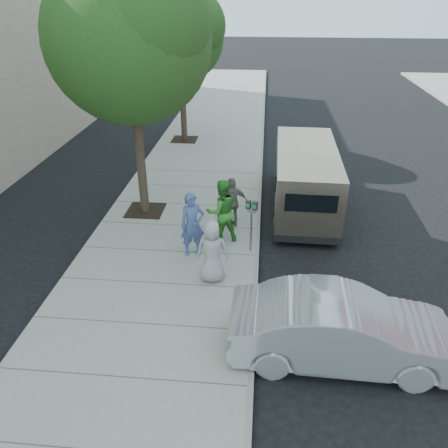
{
  "coord_description": "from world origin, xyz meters",
  "views": [
    {
      "loc": [
        1.47,
        -10.18,
        6.69
      ],
      "look_at": [
        0.53,
        -0.02,
        1.1
      ],
      "focal_mm": 35.0,
      "sensor_mm": 36.0,
      "label": 1
    }
  ],
  "objects": [
    {
      "name": "person_striped_polo",
      "position": [
        0.64,
        1.62,
        0.95
      ],
      "size": [
        1.01,
        0.71,
        1.59
      ],
      "primitive_type": "imported",
      "rotation": [
        0.0,
        0.0,
        3.53
      ],
      "color": "slate",
      "rests_on": "sidewalk"
    },
    {
      "name": "sedan",
      "position": [
        3.2,
        -3.46,
        0.74
      ],
      "size": [
        4.53,
        1.67,
        1.48
      ],
      "primitive_type": "imported",
      "rotation": [
        0.0,
        0.0,
        1.55
      ],
      "color": "#AFB0B6",
      "rests_on": "ground"
    },
    {
      "name": "sidewalk",
      "position": [
        -1.0,
        0.0,
        0.07
      ],
      "size": [
        5.0,
        60.0,
        0.15
      ],
      "primitive_type": "cube",
      "color": "gray",
      "rests_on": "ground"
    },
    {
      "name": "person_green_shirt",
      "position": [
        0.39,
        0.73,
        1.09
      ],
      "size": [
        1.13,
        1.02,
        1.89
      ],
      "primitive_type": "imported",
      "rotation": [
        0.0,
        0.0,
        3.55
      ],
      "color": "#368A2D",
      "rests_on": "sidewalk"
    },
    {
      "name": "curb_face",
      "position": [
        1.44,
        0.0,
        0.07
      ],
      "size": [
        0.12,
        60.0,
        0.16
      ],
      "primitive_type": "cube",
      "color": "gray",
      "rests_on": "ground"
    },
    {
      "name": "van",
      "position": [
        2.91,
        3.36,
        1.11
      ],
      "size": [
        2.01,
        5.7,
        2.1
      ],
      "rotation": [
        0.0,
        0.0,
        -0.02
      ],
      "color": "tan",
      "rests_on": "ground"
    },
    {
      "name": "tree_far",
      "position": [
        -2.25,
        10.0,
        4.88
      ],
      "size": [
        3.92,
        3.8,
        6.49
      ],
      "color": "black",
      "rests_on": "sidewalk"
    },
    {
      "name": "ground",
      "position": [
        0.0,
        0.0,
        0.0
      ],
      "size": [
        120.0,
        120.0,
        0.0
      ],
      "primitive_type": "plane",
      "color": "black",
      "rests_on": "ground"
    },
    {
      "name": "parking_meter",
      "position": [
        1.25,
        0.22,
        1.27
      ],
      "size": [
        0.34,
        0.2,
        1.54
      ],
      "rotation": [
        0.0,
        0.0,
        -0.31
      ],
      "color": "gray",
      "rests_on": "sidewalk"
    },
    {
      "name": "person_officer",
      "position": [
        -0.31,
        -0.06,
        1.06
      ],
      "size": [
        0.78,
        0.65,
        1.81
      ],
      "primitive_type": "imported",
      "rotation": [
        0.0,
        0.0,
        0.38
      ],
      "color": "#465B96",
      "rests_on": "sidewalk"
    },
    {
      "name": "tree_near",
      "position": [
        -2.25,
        2.4,
        5.55
      ],
      "size": [
        4.62,
        4.6,
        7.53
      ],
      "color": "black",
      "rests_on": "sidewalk"
    },
    {
      "name": "person_gray_shirt",
      "position": [
        0.35,
        -1.21,
        0.97
      ],
      "size": [
        0.86,
        0.61,
        1.64
      ],
      "primitive_type": "imported",
      "rotation": [
        0.0,
        0.0,
        3.26
      ],
      "color": "#A6A6A8",
      "rests_on": "sidewalk"
    }
  ]
}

